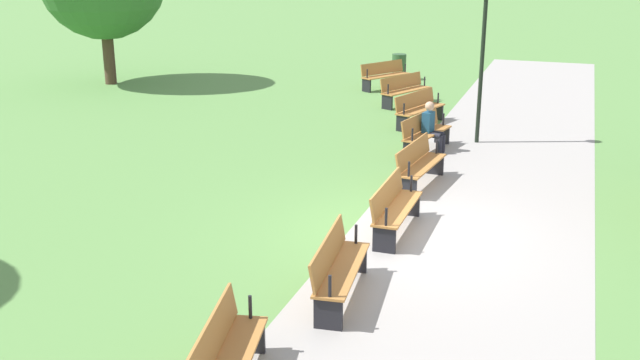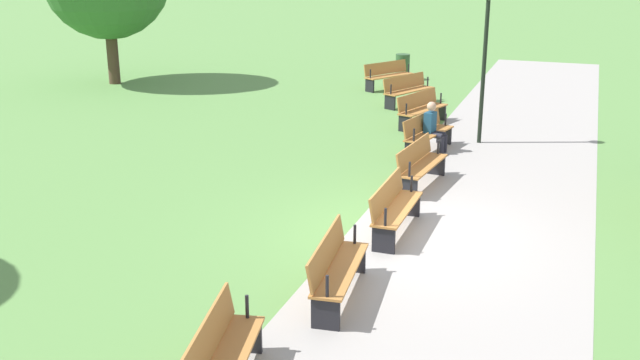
# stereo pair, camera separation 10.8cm
# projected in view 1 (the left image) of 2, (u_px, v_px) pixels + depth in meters

# --- Properties ---
(ground_plane) EXTENTS (120.00, 120.00, 0.00)m
(ground_plane) POSITION_uv_depth(u_px,v_px,m) (397.00, 233.00, 12.72)
(ground_plane) COLOR #5B8C47
(path_paving) EXTENTS (41.20, 4.00, 0.01)m
(path_paving) POSITION_uv_depth(u_px,v_px,m) (468.00, 241.00, 12.34)
(path_paving) COLOR #A39E99
(path_paving) RESTS_ON ground
(bench_0) EXTENTS (1.89, 1.39, 0.89)m
(bench_0) POSITION_uv_depth(u_px,v_px,m) (385.00, 74.00, 25.08)
(bench_0) COLOR #B27538
(bench_0) RESTS_ON ground
(bench_1) EXTENTS (1.94, 1.23, 0.89)m
(bench_1) POSITION_uv_depth(u_px,v_px,m) (404.00, 89.00, 22.58)
(bench_1) COLOR #B27538
(bench_1) RESTS_ON ground
(bench_2) EXTENTS (1.97, 1.06, 0.89)m
(bench_2) POSITION_uv_depth(u_px,v_px,m) (419.00, 108.00, 20.05)
(bench_2) COLOR #B27538
(bench_2) RESTS_ON ground
(bench_3) EXTENTS (1.97, 0.87, 0.89)m
(bench_3) POSITION_uv_depth(u_px,v_px,m) (425.00, 132.00, 17.52)
(bench_3) COLOR #B27538
(bench_3) RESTS_ON ground
(bench_4) EXTENTS (1.96, 0.68, 0.89)m
(bench_4) POSITION_uv_depth(u_px,v_px,m) (419.00, 163.00, 15.03)
(bench_4) COLOR #B27538
(bench_4) RESTS_ON ground
(bench_5) EXTENTS (1.92, 0.47, 0.89)m
(bench_5) POSITION_uv_depth(u_px,v_px,m) (394.00, 206.00, 12.60)
(bench_5) COLOR #B27538
(bench_5) RESTS_ON ground
(bench_6) EXTENTS (1.96, 0.68, 0.89)m
(bench_6) POSITION_uv_depth(u_px,v_px,m) (337.00, 266.00, 10.26)
(bench_6) COLOR #B27538
(bench_6) RESTS_ON ground
(bench_7) EXTENTS (1.97, 0.87, 0.89)m
(bench_7) POSITION_uv_depth(u_px,v_px,m) (225.00, 356.00, 8.03)
(bench_7) COLOR #B27538
(bench_7) RESTS_ON ground
(person_seated) EXTENTS (0.41, 0.57, 1.20)m
(person_seated) POSITION_uv_depth(u_px,v_px,m) (432.00, 125.00, 17.45)
(person_seated) COLOR navy
(person_seated) RESTS_ON ground
(lamp_post) EXTENTS (0.32, 0.32, 3.77)m
(lamp_post) POSITION_uv_depth(u_px,v_px,m) (484.00, 35.00, 17.66)
(lamp_post) COLOR black
(lamp_post) RESTS_ON ground
(trash_bin) EXTENTS (0.51, 0.51, 0.92)m
(trash_bin) POSITION_uv_depth(u_px,v_px,m) (399.00, 67.00, 26.74)
(trash_bin) COLOR #2D512D
(trash_bin) RESTS_ON ground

